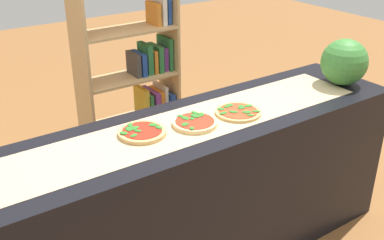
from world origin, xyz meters
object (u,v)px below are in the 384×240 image
object	(u,v)px
pizza_spinach_0	(142,132)
watermelon	(344,62)
bookshelf	(140,85)
pizza_spinach_1	(195,123)
pizza_spinach_2	(238,112)

from	to	relation	value
pizza_spinach_0	watermelon	size ratio (longest dim) A/B	0.84
pizza_spinach_0	bookshelf	size ratio (longest dim) A/B	0.16
watermelon	bookshelf	bearing A→B (deg)	119.96
pizza_spinach_1	watermelon	size ratio (longest dim) A/B	0.81
pizza_spinach_1	watermelon	bearing A→B (deg)	-2.05
pizza_spinach_1	watermelon	world-z (taller)	watermelon
pizza_spinach_0	pizza_spinach_2	size ratio (longest dim) A/B	0.97
pizza_spinach_0	bookshelf	distance (m)	1.33
watermelon	pizza_spinach_1	bearing A→B (deg)	177.95
pizza_spinach_0	watermelon	bearing A→B (deg)	-4.26
pizza_spinach_2	pizza_spinach_1	bearing A→B (deg)	176.14
pizza_spinach_2	pizza_spinach_0	bearing A→B (deg)	171.57
watermelon	pizza_spinach_0	bearing A→B (deg)	175.74
pizza_spinach_0	bookshelf	world-z (taller)	bookshelf
pizza_spinach_0	pizza_spinach_1	size ratio (longest dim) A/B	1.04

